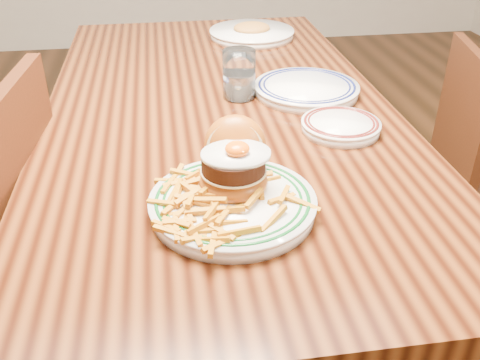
{
  "coord_description": "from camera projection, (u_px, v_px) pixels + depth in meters",
  "views": [
    {
      "loc": [
        -0.13,
        -1.23,
        1.28
      ],
      "look_at": [
        -0.02,
        -0.48,
        0.82
      ],
      "focal_mm": 40.0,
      "sensor_mm": 36.0,
      "label": 1
    }
  ],
  "objects": [
    {
      "name": "side_plate",
      "position": [
        341.0,
        125.0,
        1.19
      ],
      "size": [
        0.18,
        0.18,
        0.03
      ],
      "rotation": [
        0.0,
        0.0,
        0.27
      ],
      "color": "white",
      "rests_on": "table"
    },
    {
      "name": "main_plate",
      "position": [
        233.0,
        188.0,
        0.93
      ],
      "size": [
        0.29,
        0.31,
        0.14
      ],
      "rotation": [
        0.0,
        0.0,
        -0.19
      ],
      "color": "white",
      "rests_on": "table"
    },
    {
      "name": "table",
      "position": [
        220.0,
        136.0,
        1.38
      ],
      "size": [
        0.85,
        1.6,
        0.75
      ],
      "color": "black",
      "rests_on": "floor"
    },
    {
      "name": "floor",
      "position": [
        224.0,
        320.0,
        1.72
      ],
      "size": [
        6.0,
        6.0,
        0.0
      ],
      "primitive_type": "plane",
      "color": "black",
      "rests_on": "ground"
    },
    {
      "name": "water_glass",
      "position": [
        239.0,
        77.0,
        1.34
      ],
      "size": [
        0.08,
        0.08,
        0.12
      ],
      "color": "white",
      "rests_on": "table"
    },
    {
      "name": "far_plate",
      "position": [
        252.0,
        33.0,
        1.81
      ],
      "size": [
        0.29,
        0.29,
        0.05
      ],
      "rotation": [
        0.0,
        0.0,
        -0.17
      ],
      "color": "white",
      "rests_on": "table"
    },
    {
      "name": "rear_plate",
      "position": [
        306.0,
        88.0,
        1.38
      ],
      "size": [
        0.27,
        0.27,
        0.03
      ],
      "rotation": [
        0.0,
        0.0,
        -0.29
      ],
      "color": "white",
      "rests_on": "table"
    }
  ]
}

